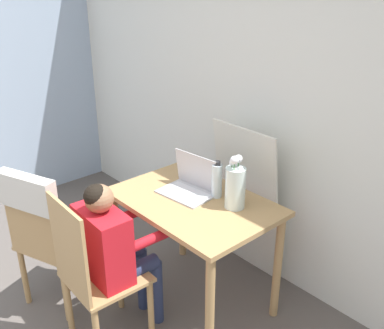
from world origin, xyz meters
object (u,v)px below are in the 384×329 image
chair_occupied (93,274)px  water_bottle (217,180)px  person_seated (112,245)px  flower_vase (235,186)px  laptop (190,184)px  chair_spare (41,221)px

chair_occupied → water_bottle: bearing=-99.2°
person_seated → flower_vase: size_ratio=3.07×
person_seated → laptop: size_ratio=2.89×
person_seated → flower_vase: flower_vase is taller
chair_occupied → water_bottle: size_ratio=4.11×
chair_spare → flower_vase: (0.77, 0.83, 0.24)m
person_seated → water_bottle: size_ratio=4.33×
chair_occupied → person_seated: person_seated is taller
flower_vase → laptop: bearing=-168.2°
chair_occupied → person_seated: 0.18m
water_bottle → chair_occupied: bearing=-101.5°
person_seated → chair_spare: bearing=25.4°
person_seated → flower_vase: 0.75m
chair_occupied → water_bottle: 0.87m
flower_vase → water_bottle: bearing=175.9°
chair_spare → flower_vase: flower_vase is taller
chair_spare → person_seated: 0.50m
person_seated → water_bottle: bearing=-101.0°
laptop → flower_vase: 0.32m
person_seated → laptop: person_seated is taller
chair_spare → chair_occupied: bearing=168.3°
laptop → flower_vase: flower_vase is taller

